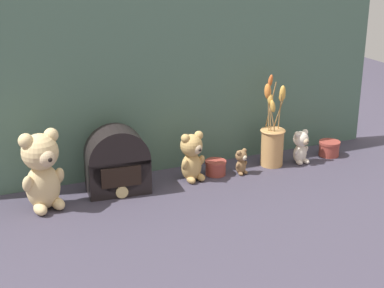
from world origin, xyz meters
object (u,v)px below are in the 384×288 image
Objects in this scene: teddy_bear_tiny at (241,161)px; decorative_tin_short at (329,148)px; decorative_tin_tall at (216,167)px; vintage_radio at (117,164)px; teddy_bear_large at (42,169)px; flower_vase at (272,140)px; teddy_bear_medium at (193,156)px; teddy_bear_small at (301,146)px.

teddy_bear_tiny is 0.41m from decorative_tin_short.
decorative_tin_tall is at bearing 179.88° from decorative_tin_short.
decorative_tin_tall is at bearing 0.44° from vintage_radio.
vintage_radio is at bearing 8.76° from teddy_bear_large.
vintage_radio is at bearing -179.55° from flower_vase.
teddy_bear_medium is (0.53, 0.03, -0.04)m from teddy_bear_large.
vintage_radio reaches higher than decorative_tin_short.
flower_vase is (0.15, 0.03, 0.05)m from teddy_bear_tiny.
flower_vase is 1.50× the size of vintage_radio.
vintage_radio is (0.26, 0.04, -0.04)m from teddy_bear_large.
teddy_bear_small is at bearing 1.02° from teddy_bear_large.
decorative_tin_short is (0.87, 0.00, -0.07)m from vintage_radio.
decorative_tin_tall is at bearing 3.86° from teddy_bear_large.
teddy_bear_medium is at bearing -178.54° from decorative_tin_short.
flower_vase reaches higher than teddy_bear_large.
teddy_bear_medium is 0.19m from teddy_bear_tiny.
teddy_bear_medium reaches higher than decorative_tin_tall.
vintage_radio is 2.73× the size of decorative_tin_short.
flower_vase reaches higher than teddy_bear_medium.
teddy_bear_large is 0.86m from flower_vase.
teddy_bear_large is at bearing -177.18° from teddy_bear_medium.
teddy_bear_small is at bearing -13.61° from flower_vase.
vintage_radio is (-0.61, -0.00, 0.00)m from flower_vase.
teddy_bear_tiny is 0.28× the size of flower_vase.
teddy_bear_medium is at bearing 178.90° from teddy_bear_small.
flower_vase is (0.86, 0.04, -0.04)m from teddy_bear_large.
teddy_bear_small is at bearing -171.04° from decorative_tin_short.
decorative_tin_short is (0.41, 0.03, -0.02)m from teddy_bear_tiny.
decorative_tin_tall is at bearing 175.91° from teddy_bear_small.
teddy_bear_tiny is 1.15× the size of decorative_tin_short.
decorative_tin_tall is (0.63, 0.04, -0.11)m from teddy_bear_large.
teddy_bear_tiny is at bearing -4.83° from teddy_bear_medium.
teddy_bear_large reaches higher than decorative_tin_tall.
teddy_bear_large is at bearing -171.24° from vintage_radio.
teddy_bear_medium is 2.15× the size of decorative_tin_short.
decorative_tin_short is (0.60, 0.02, -0.06)m from teddy_bear_medium.
teddy_bear_large is at bearing -177.90° from decorative_tin_short.
teddy_bear_medium is 0.34m from flower_vase.
vintage_radio is at bearing -179.88° from decorative_tin_short.
decorative_tin_short is at bearing -0.65° from flower_vase.
teddy_bear_large reaches higher than teddy_bear_small.
teddy_bear_small is 0.58× the size of vintage_radio.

